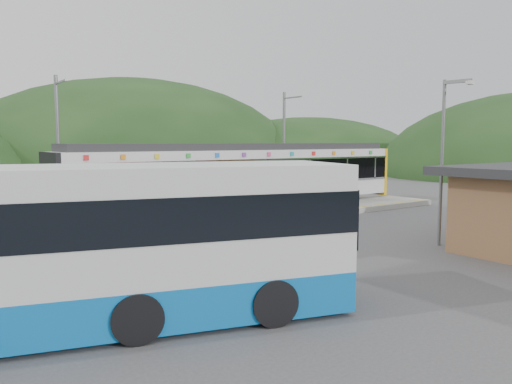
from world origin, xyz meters
TOP-DOWN VIEW (x-y plane):
  - ground at (0.00, 0.00)m, footprint 120.00×120.00m
  - hills at (6.19, 5.29)m, footprint 146.00×149.00m
  - platform at (0.00, 3.30)m, footprint 26.00×3.20m
  - yellow_line at (0.00, 2.00)m, footprint 26.00×0.10m
  - train at (2.07, 6.00)m, footprint 20.44×3.01m
  - catenary_mast_west at (-7.00, 8.56)m, footprint 0.18×1.80m
  - catenary_mast_east at (7.00, 8.56)m, footprint 0.18×1.80m
  - bus at (-10.90, -6.05)m, footprint 12.60×6.19m
  - lamp_post at (2.80, -5.82)m, footprint 0.37×1.09m

SIDE VIEW (x-z plane):
  - ground at x=0.00m, z-range 0.00..0.00m
  - hills at x=6.19m, z-range -13.00..13.00m
  - platform at x=0.00m, z-range 0.00..0.30m
  - yellow_line at x=0.00m, z-range 0.30..0.31m
  - bus at x=-10.90m, z-range -0.06..3.29m
  - train at x=2.07m, z-range 0.19..3.93m
  - lamp_post at x=2.80m, z-range 0.59..6.66m
  - catenary_mast_west at x=-7.00m, z-range 0.15..7.15m
  - catenary_mast_east at x=7.00m, z-range 0.15..7.15m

